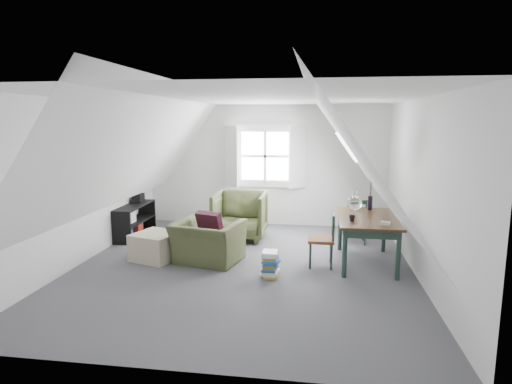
% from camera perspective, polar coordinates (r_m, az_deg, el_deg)
% --- Properties ---
extents(floor, '(5.50, 5.50, 0.00)m').
position_cam_1_polar(floor, '(6.54, -1.77, -9.98)').
color(floor, '#46464A').
rests_on(floor, ground).
extents(ceiling, '(5.50, 5.50, 0.00)m').
position_cam_1_polar(ceiling, '(6.17, -1.89, 12.46)').
color(ceiling, white).
rests_on(ceiling, wall_back).
extents(wall_back, '(5.00, 0.00, 5.00)m').
position_cam_1_polar(wall_back, '(8.93, 1.26, 3.54)').
color(wall_back, silver).
rests_on(wall_back, ground).
extents(wall_front, '(5.00, 0.00, 5.00)m').
position_cam_1_polar(wall_front, '(3.61, -9.49, -5.61)').
color(wall_front, silver).
rests_on(wall_front, ground).
extents(wall_left, '(0.00, 5.50, 5.50)m').
position_cam_1_polar(wall_left, '(7.11, -22.10, 1.28)').
color(wall_left, silver).
rests_on(wall_left, ground).
extents(wall_right, '(0.00, 5.50, 5.50)m').
position_cam_1_polar(wall_right, '(6.30, 21.16, 0.36)').
color(wall_right, silver).
rests_on(wall_right, ground).
extents(slope_left, '(3.19, 5.50, 4.48)m').
position_cam_1_polar(slope_left, '(6.63, -15.23, 5.66)').
color(slope_left, white).
rests_on(slope_left, wall_left).
extents(slope_right, '(3.19, 5.50, 4.48)m').
position_cam_1_polar(slope_right, '(6.10, 12.70, 5.46)').
color(slope_right, white).
rests_on(slope_right, wall_right).
extents(dormer_window, '(1.71, 0.35, 1.30)m').
position_cam_1_polar(dormer_window, '(8.84, 1.20, 4.78)').
color(dormer_window, white).
rests_on(dormer_window, wall_back).
extents(skylight, '(0.35, 0.75, 0.47)m').
position_cam_1_polar(skylight, '(7.40, 11.94, 5.93)').
color(skylight, white).
rests_on(skylight, slope_right).
extents(armchair_near, '(1.15, 1.06, 0.64)m').
position_cam_1_polar(armchair_near, '(6.82, -6.40, -9.21)').
color(armchair_near, '#414828').
rests_on(armchair_near, floor).
extents(armchair_far, '(0.94, 0.97, 0.87)m').
position_cam_1_polar(armchair_far, '(8.08, -2.13, -6.15)').
color(armchair_far, '#414828').
rests_on(armchair_far, floor).
extents(throw_pillow, '(0.47, 0.36, 0.43)m').
position_cam_1_polar(throw_pillow, '(6.80, -6.17, -4.30)').
color(throw_pillow, '#330E1C').
rests_on(throw_pillow, armchair_near).
extents(ottoman, '(0.80, 0.80, 0.42)m').
position_cam_1_polar(ottoman, '(7.02, -13.15, -7.03)').
color(ottoman, tan).
rests_on(ottoman, floor).
extents(dining_table, '(0.88, 1.47, 0.73)m').
position_cam_1_polar(dining_table, '(6.74, 14.57, -4.05)').
color(dining_table, '#321F0F').
rests_on(dining_table, floor).
extents(demijohn, '(0.24, 0.24, 0.33)m').
position_cam_1_polar(demijohn, '(7.12, 13.07, -1.35)').
color(demijohn, silver).
rests_on(demijohn, dining_table).
extents(vase_twigs, '(0.07, 0.08, 0.57)m').
position_cam_1_polar(vase_twigs, '(7.24, 14.97, -1.32)').
color(vase_twigs, black).
rests_on(vase_twigs, dining_table).
extents(cup, '(0.12, 0.12, 0.09)m').
position_cam_1_polar(cup, '(6.41, 12.67, -3.80)').
color(cup, black).
rests_on(cup, dining_table).
extents(paper_box, '(0.14, 0.11, 0.04)m').
position_cam_1_polar(paper_box, '(6.31, 16.87, -3.99)').
color(paper_box, white).
rests_on(paper_box, dining_table).
extents(dining_chair_far, '(0.39, 0.39, 0.82)m').
position_cam_1_polar(dining_chair_far, '(7.85, 13.19, -3.65)').
color(dining_chair_far, '#5D2C12').
rests_on(dining_chair_far, floor).
extents(dining_chair_near, '(0.38, 0.38, 0.82)m').
position_cam_1_polar(dining_chair_near, '(6.53, 8.96, -6.19)').
color(dining_chair_near, '#5D2C12').
rests_on(dining_chair_near, floor).
extents(media_shelf, '(0.40, 1.19, 0.61)m').
position_cam_1_polar(media_shelf, '(8.41, -16.08, -3.95)').
color(media_shelf, black).
rests_on(media_shelf, floor).
extents(electronics_box, '(0.17, 0.23, 0.19)m').
position_cam_1_polar(electronics_box, '(8.59, -15.42, -0.82)').
color(electronics_box, black).
rests_on(electronics_box, media_shelf).
extents(magazine_stack, '(0.27, 0.32, 0.36)m').
position_cam_1_polar(magazine_stack, '(6.11, 1.93, -9.59)').
color(magazine_stack, '#B29933').
rests_on(magazine_stack, floor).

